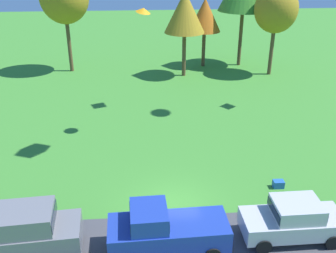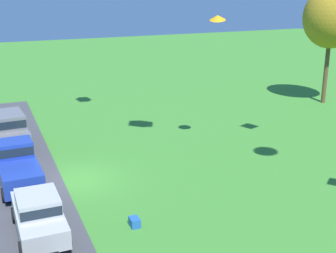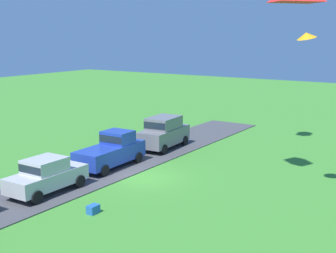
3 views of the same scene
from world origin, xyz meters
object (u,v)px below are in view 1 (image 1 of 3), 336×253
at_px(cooler_box, 278,184).
at_px(tree_center_back, 276,9).
at_px(car_sedan_by_flagpole, 294,219).
at_px(car_suv_far_end, 23,232).
at_px(kite_delta_mid_center, 143,10).
at_px(car_pickup_near_entrance, 164,229).
at_px(tree_far_right, 205,15).
at_px(tree_right_of_center, 185,12).

bearing_deg(cooler_box, tree_center_back, 74.15).
bearing_deg(car_sedan_by_flagpole, car_suv_far_end, -178.44).
xyz_separation_m(car_sedan_by_flagpole, kite_delta_mid_center, (-6.12, 11.24, 7.06)).
bearing_deg(tree_center_back, car_pickup_near_entrance, -116.82).
relative_size(tree_center_back, cooler_box, 14.99).
relative_size(tree_far_right, tree_center_back, 0.81).
height_order(car_sedan_by_flagpole, tree_center_back, tree_center_back).
xyz_separation_m(car_suv_far_end, tree_right_of_center, (9.13, 23.56, 4.69)).
bearing_deg(car_pickup_near_entrance, tree_far_right, 77.73).
xyz_separation_m(car_suv_far_end, kite_delta_mid_center, (5.24, 11.55, 6.81)).
bearing_deg(tree_far_right, car_sedan_by_flagpole, -90.30).
bearing_deg(tree_far_right, kite_delta_mid_center, -112.56).
bearing_deg(tree_far_right, tree_right_of_center, -127.76).
height_order(car_suv_far_end, kite_delta_mid_center, kite_delta_mid_center).
xyz_separation_m(tree_far_right, tree_center_back, (6.03, -3.26, 1.02)).
relative_size(car_suv_far_end, cooler_box, 8.45).
distance_m(car_suv_far_end, car_sedan_by_flagpole, 11.37).
bearing_deg(tree_far_right, car_pickup_near_entrance, -102.27).
relative_size(car_suv_far_end, car_sedan_by_flagpole, 1.07).
xyz_separation_m(car_sedan_by_flagpole, tree_right_of_center, (-2.23, 23.25, 4.94)).
bearing_deg(car_pickup_near_entrance, cooler_box, 33.45).
height_order(car_suv_far_end, tree_far_right, tree_far_right).
height_order(tree_right_of_center, kite_delta_mid_center, kite_delta_mid_center).
distance_m(car_sedan_by_flagpole, tree_far_right, 26.63).
bearing_deg(tree_center_back, tree_far_right, 151.58).
distance_m(tree_right_of_center, cooler_box, 20.43).
height_order(car_suv_far_end, tree_right_of_center, tree_right_of_center).
bearing_deg(cooler_box, kite_delta_mid_center, 132.92).
relative_size(car_sedan_by_flagpole, cooler_box, 7.90).
relative_size(tree_right_of_center, kite_delta_mid_center, 8.64).
distance_m(car_pickup_near_entrance, tree_right_of_center, 24.33).
bearing_deg(tree_right_of_center, tree_far_right, 52.24).
bearing_deg(car_suv_far_end, tree_far_right, 66.64).
height_order(cooler_box, kite_delta_mid_center, kite_delta_mid_center).
relative_size(car_pickup_near_entrance, tree_center_back, 0.60).
relative_size(car_suv_far_end, kite_delta_mid_center, 5.18).
distance_m(tree_far_right, cooler_box, 22.98).
xyz_separation_m(car_pickup_near_entrance, cooler_box, (6.38, 4.21, -0.91)).
height_order(car_pickup_near_entrance, kite_delta_mid_center, kite_delta_mid_center).
bearing_deg(tree_center_back, car_sedan_by_flagpole, -104.98).
bearing_deg(car_suv_far_end, tree_center_back, 53.11).
bearing_deg(tree_center_back, cooler_box, -105.85).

